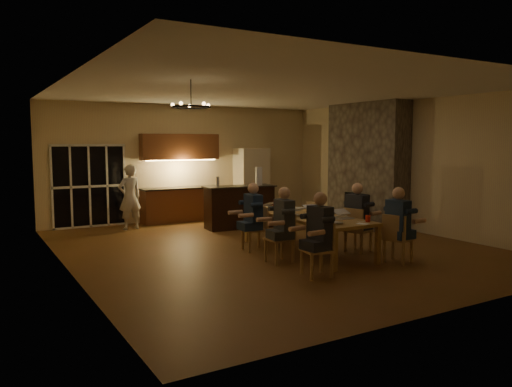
% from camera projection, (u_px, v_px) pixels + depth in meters
% --- Properties ---
extents(floor, '(9.00, 9.00, 0.00)m').
position_uv_depth(floor, '(272.00, 247.00, 10.36)').
color(floor, brown).
rests_on(floor, ground).
extents(back_wall, '(8.00, 0.04, 3.20)m').
position_uv_depth(back_wall, '(187.00, 163.00, 14.08)').
color(back_wall, beige).
rests_on(back_wall, ground).
extents(left_wall, '(0.04, 9.00, 3.20)m').
position_uv_depth(left_wall, '(65.00, 177.00, 8.17)').
color(left_wall, beige).
rests_on(left_wall, ground).
extents(right_wall, '(0.04, 9.00, 3.20)m').
position_uv_depth(right_wall, '(411.00, 166.00, 12.23)').
color(right_wall, beige).
rests_on(right_wall, ground).
extents(ceiling, '(8.00, 9.00, 0.04)m').
position_uv_depth(ceiling, '(272.00, 90.00, 10.03)').
color(ceiling, white).
rests_on(ceiling, back_wall).
extents(french_doors, '(1.86, 0.08, 2.10)m').
position_uv_depth(french_doors, '(89.00, 186.00, 12.73)').
color(french_doors, black).
rests_on(french_doors, ground).
extents(fireplace, '(0.58, 2.50, 3.20)m').
position_uv_depth(fireplace, '(367.00, 164.00, 13.09)').
color(fireplace, '#6D6555').
rests_on(fireplace, ground).
extents(kitchenette, '(2.24, 0.68, 2.40)m').
position_uv_depth(kitchenette, '(181.00, 178.00, 13.69)').
color(kitchenette, brown).
rests_on(kitchenette, ground).
extents(refrigerator, '(0.90, 0.68, 2.00)m').
position_uv_depth(refrigerator, '(251.00, 182.00, 14.78)').
color(refrigerator, beige).
rests_on(refrigerator, ground).
extents(dining_table, '(1.10, 3.10, 0.75)m').
position_uv_depth(dining_table, '(306.00, 233.00, 9.88)').
color(dining_table, '#AC7B45').
rests_on(dining_table, ground).
extents(bar_island, '(1.86, 0.85, 1.08)m').
position_uv_depth(bar_island, '(239.00, 207.00, 12.65)').
color(bar_island, black).
rests_on(bar_island, ground).
extents(chair_left_near, '(0.51, 0.51, 0.89)m').
position_uv_depth(chair_left_near, '(317.00, 249.00, 8.06)').
color(chair_left_near, tan).
rests_on(chair_left_near, ground).
extents(chair_left_mid, '(0.44, 0.44, 0.89)m').
position_uv_depth(chair_left_mid, '(279.00, 238.00, 9.02)').
color(chair_left_mid, tan).
rests_on(chair_left_mid, ground).
extents(chair_left_far, '(0.49, 0.49, 0.89)m').
position_uv_depth(chair_left_far, '(254.00, 229.00, 10.01)').
color(chair_left_far, tan).
rests_on(chair_left_far, ground).
extents(chair_right_near, '(0.56, 0.56, 0.89)m').
position_uv_depth(chair_right_near, '(398.00, 238.00, 9.00)').
color(chair_right_near, tan).
rests_on(chair_right_near, ground).
extents(chair_right_mid, '(0.55, 0.55, 0.89)m').
position_uv_depth(chair_right_mid, '(358.00, 230.00, 9.86)').
color(chair_right_mid, tan).
rests_on(chair_right_mid, ground).
extents(chair_right_far, '(0.45, 0.45, 0.89)m').
position_uv_depth(chair_right_far, '(320.00, 222.00, 10.83)').
color(chair_right_far, tan).
rests_on(chair_right_far, ground).
extents(person_left_near, '(0.63, 0.63, 1.38)m').
position_uv_depth(person_left_near, '(320.00, 235.00, 8.04)').
color(person_left_near, '#25292F').
rests_on(person_left_near, ground).
extents(person_right_near, '(0.62, 0.62, 1.38)m').
position_uv_depth(person_right_near, '(398.00, 225.00, 8.91)').
color(person_right_near, '#1E2B4B').
rests_on(person_right_near, ground).
extents(person_left_mid, '(0.66, 0.66, 1.38)m').
position_uv_depth(person_left_mid, '(284.00, 225.00, 8.95)').
color(person_left_mid, '#373D41').
rests_on(person_left_mid, ground).
extents(person_right_mid, '(0.69, 0.69, 1.38)m').
position_uv_depth(person_right_mid, '(357.00, 218.00, 9.83)').
color(person_right_mid, '#25292F').
rests_on(person_right_mid, ground).
extents(person_left_far, '(0.63, 0.63, 1.38)m').
position_uv_depth(person_left_far, '(253.00, 217.00, 9.88)').
color(person_left_far, '#1E2B4B').
rests_on(person_left_far, ground).
extents(standing_person, '(0.65, 0.48, 1.63)m').
position_uv_depth(standing_person, '(130.00, 197.00, 12.43)').
color(standing_person, silver).
rests_on(standing_person, ground).
extents(chandelier, '(0.65, 0.65, 0.03)m').
position_uv_depth(chandelier, '(191.00, 107.00, 8.22)').
color(chandelier, black).
rests_on(chandelier, ceiling).
extents(laptop_a, '(0.32, 0.28, 0.23)m').
position_uv_depth(laptop_a, '(332.00, 217.00, 8.77)').
color(laptop_a, silver).
rests_on(laptop_a, dining_table).
extents(laptop_b, '(0.32, 0.28, 0.23)m').
position_uv_depth(laptop_b, '(345.00, 213.00, 9.28)').
color(laptop_b, silver).
rests_on(laptop_b, dining_table).
extents(laptop_c, '(0.38, 0.35, 0.23)m').
position_uv_depth(laptop_c, '(293.00, 210.00, 9.69)').
color(laptop_c, silver).
rests_on(laptop_c, dining_table).
extents(laptop_d, '(0.33, 0.29, 0.23)m').
position_uv_depth(laptop_d, '(314.00, 208.00, 9.95)').
color(laptop_d, silver).
rests_on(laptop_d, dining_table).
extents(laptop_e, '(0.39, 0.36, 0.23)m').
position_uv_depth(laptop_e, '(267.00, 203.00, 10.74)').
color(laptop_e, silver).
rests_on(laptop_e, dining_table).
extents(laptop_f, '(0.35, 0.32, 0.23)m').
position_uv_depth(laptop_f, '(285.00, 203.00, 10.87)').
color(laptop_f, silver).
rests_on(laptop_f, dining_table).
extents(mug_front, '(0.08, 0.08, 0.10)m').
position_uv_depth(mug_front, '(320.00, 215.00, 9.47)').
color(mug_front, white).
rests_on(mug_front, dining_table).
extents(mug_mid, '(0.08, 0.08, 0.10)m').
position_uv_depth(mug_mid, '(293.00, 208.00, 10.43)').
color(mug_mid, white).
rests_on(mug_mid, dining_table).
extents(mug_back, '(0.08, 0.08, 0.10)m').
position_uv_depth(mug_back, '(268.00, 208.00, 10.41)').
color(mug_back, white).
rests_on(mug_back, dining_table).
extents(redcup_near, '(0.09, 0.09, 0.12)m').
position_uv_depth(redcup_near, '(368.00, 219.00, 8.93)').
color(redcup_near, red).
rests_on(redcup_near, dining_table).
extents(redcup_mid, '(0.10, 0.10, 0.12)m').
position_uv_depth(redcup_mid, '(279.00, 211.00, 9.94)').
color(redcup_mid, red).
rests_on(redcup_mid, dining_table).
extents(redcup_far, '(0.08, 0.08, 0.12)m').
position_uv_depth(redcup_far, '(275.00, 204.00, 11.10)').
color(redcup_far, red).
rests_on(redcup_far, dining_table).
extents(can_silver, '(0.07, 0.07, 0.12)m').
position_uv_depth(can_silver, '(333.00, 216.00, 9.29)').
color(can_silver, '#B2B2B7').
rests_on(can_silver, dining_table).
extents(can_cola, '(0.06, 0.06, 0.12)m').
position_uv_depth(can_cola, '(263.00, 205.00, 10.94)').
color(can_cola, '#3F0F0C').
rests_on(can_cola, dining_table).
extents(can_right, '(0.07, 0.07, 0.12)m').
position_uv_depth(can_right, '(313.00, 208.00, 10.31)').
color(can_right, '#B2B2B7').
rests_on(can_right, dining_table).
extents(plate_near, '(0.23, 0.23, 0.02)m').
position_uv_depth(plate_near, '(342.00, 217.00, 9.51)').
color(plate_near, white).
rests_on(plate_near, dining_table).
extents(plate_left, '(0.24, 0.24, 0.02)m').
position_uv_depth(plate_left, '(321.00, 221.00, 8.96)').
color(plate_left, white).
rests_on(plate_left, dining_table).
extents(plate_far, '(0.26, 0.26, 0.02)m').
position_uv_depth(plate_far, '(299.00, 208.00, 10.75)').
color(plate_far, white).
rests_on(plate_far, dining_table).
extents(notepad, '(0.20, 0.23, 0.01)m').
position_uv_depth(notepad, '(363.00, 224.00, 8.69)').
color(notepad, white).
rests_on(notepad, dining_table).
extents(bar_bottle, '(0.08, 0.08, 0.24)m').
position_uv_depth(bar_bottle, '(218.00, 181.00, 12.43)').
color(bar_bottle, '#99999E').
rests_on(bar_bottle, bar_island).
extents(bar_blender, '(0.18, 0.18, 0.47)m').
position_uv_depth(bar_blender, '(259.00, 176.00, 12.72)').
color(bar_blender, silver).
rests_on(bar_blender, bar_island).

